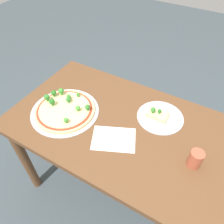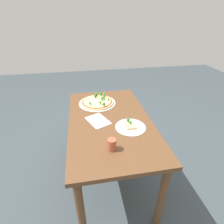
% 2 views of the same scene
% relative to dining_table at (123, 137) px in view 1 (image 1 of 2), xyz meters
% --- Properties ---
extents(ground_plane, '(8.00, 8.00, 0.00)m').
position_rel_dining_table_xyz_m(ground_plane, '(0.00, 0.00, -0.64)').
color(ground_plane, '#3D474C').
extents(dining_table, '(1.29, 0.75, 0.75)m').
position_rel_dining_table_xyz_m(dining_table, '(0.00, 0.00, 0.00)').
color(dining_table, brown).
rests_on(dining_table, ground_plane).
extents(pizza_tray_whole, '(0.40, 0.40, 0.07)m').
position_rel_dining_table_xyz_m(pizza_tray_whole, '(0.35, 0.08, 0.12)').
color(pizza_tray_whole, '#B7B7BC').
rests_on(pizza_tray_whole, dining_table).
extents(pizza_tray_slice, '(0.27, 0.27, 0.06)m').
position_rel_dining_table_xyz_m(pizza_tray_slice, '(-0.15, -0.16, 0.11)').
color(pizza_tray_slice, '#B7B7BC').
rests_on(pizza_tray_slice, dining_table).
extents(drinking_cup, '(0.06, 0.06, 0.09)m').
position_rel_dining_table_xyz_m(drinking_cup, '(-0.40, 0.05, 0.15)').
color(drinking_cup, '#AD5138').
rests_on(drinking_cup, dining_table).
extents(paper_menu, '(0.27, 0.24, 0.00)m').
position_rel_dining_table_xyz_m(paper_menu, '(-0.00, 0.11, 0.10)').
color(paper_menu, white).
rests_on(paper_menu, dining_table).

